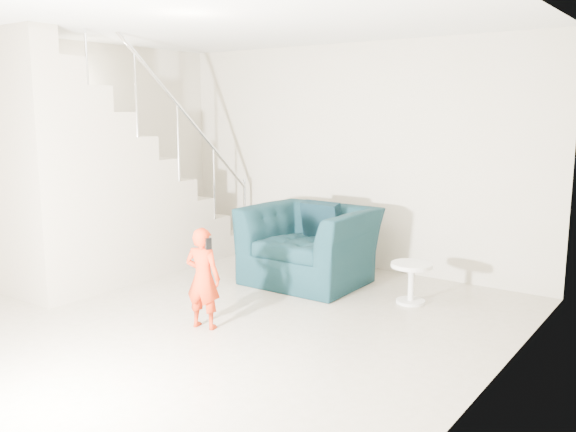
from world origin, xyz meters
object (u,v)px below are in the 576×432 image
object	(u,v)px
toddler	(203,278)
side_table	(411,276)
armchair	(309,245)
staircase	(100,196)

from	to	relation	value
toddler	side_table	size ratio (longest dim) A/B	2.21
armchair	staircase	distance (m)	2.43
armchair	staircase	world-z (taller)	staircase
toddler	armchair	bearing A→B (deg)	-101.82
armchair	toddler	world-z (taller)	toddler
side_table	staircase	bearing A→B (deg)	-160.01
armchair	toddler	xyz separation A→B (m)	(0.05, -1.76, 0.03)
toddler	side_table	bearing A→B (deg)	-138.40
armchair	side_table	bearing A→B (deg)	-2.66
armchair	toddler	bearing A→B (deg)	-89.11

